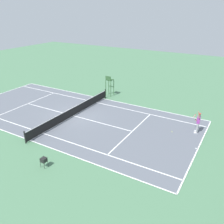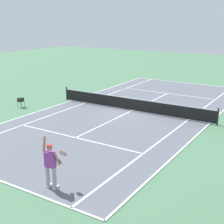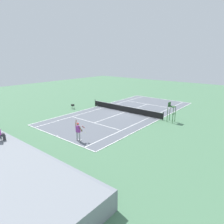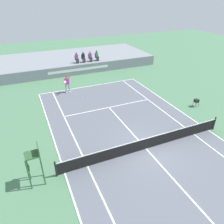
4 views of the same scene
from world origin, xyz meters
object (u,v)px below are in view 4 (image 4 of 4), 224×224
Objects in this scene: spectator_seated_2 at (90,57)px; tennis_player at (67,84)px; ball_hopper at (197,101)px; tennis_ball at (82,97)px; umpire_chair at (34,160)px; spectator_seated_0 at (77,58)px; spectator_seated_1 at (83,57)px; spectator_seated_3 at (97,56)px.

spectator_seated_2 is 7.41m from tennis_player.
ball_hopper is at bearing -37.65° from tennis_player.
ball_hopper is (9.03, -5.92, 0.54)m from tennis_ball.
umpire_chair reaches higher than ball_hopper.
spectator_seated_2 is 1.81× the size of ball_hopper.
spectator_seated_0 is at bearing 180.00° from spectator_seated_2.
tennis_player is at bearing 142.35° from ball_hopper.
spectator_seated_1 reaches higher than tennis_ball.
ball_hopper is (5.53, -13.57, -1.30)m from spectator_seated_2.
spectator_seated_2 and spectator_seated_3 have the same top height.
spectator_seated_1 is at bearing 115.46° from ball_hopper.
ball_hopper is (4.62, -13.57, -1.30)m from spectator_seated_3.
spectator_seated_0 is 18.60× the size of tennis_ball.
ball_hopper is (14.32, 3.47, -0.98)m from umpire_chair.
umpire_chair is at bearing -112.30° from spectator_seated_0.
spectator_seated_0 and spectator_seated_3 have the same top height.
spectator_seated_0 is at bearing 118.38° from ball_hopper.
spectator_seated_1 is at bearing 0.00° from spectator_seated_0.
spectator_seated_2 is 8.61m from tennis_ball.
spectator_seated_0 is 1.00× the size of spectator_seated_2.
spectator_seated_0 reaches higher than ball_hopper.
tennis_player is (-5.41, -5.83, -0.88)m from spectator_seated_3.
spectator_seated_2 reaches higher than ball_hopper.
spectator_seated_3 is 0.52× the size of umpire_chair.
spectator_seated_3 is (2.71, 0.00, 0.00)m from spectator_seated_0.
spectator_seated_0 is 6.48m from tennis_player.
umpire_chair is (-5.28, -9.39, 1.52)m from tennis_ball.
spectator_seated_0 is 1.00× the size of spectator_seated_1.
spectator_seated_1 is at bearing 65.24° from umpire_chair.
spectator_seated_3 reaches higher than tennis_player.
tennis_ball is (-1.70, -7.65, -1.84)m from spectator_seated_0.
spectator_seated_1 reaches higher than ball_hopper.
spectator_seated_2 is (0.93, 0.00, 0.00)m from spectator_seated_1.
spectator_seated_0 is 15.48m from ball_hopper.
tennis_player reaches higher than tennis_ball.
tennis_player is at bearing 118.69° from tennis_ball.
tennis_ball is at bearing -102.55° from spectator_seated_0.
umpire_chair is (-6.99, -17.04, -0.32)m from spectator_seated_0.
spectator_seated_3 is at bearing 47.15° from tennis_player.
spectator_seated_3 is 18.60× the size of tennis_ball.
tennis_player is at bearing 69.06° from umpire_chair.
spectator_seated_1 reaches higher than tennis_player.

